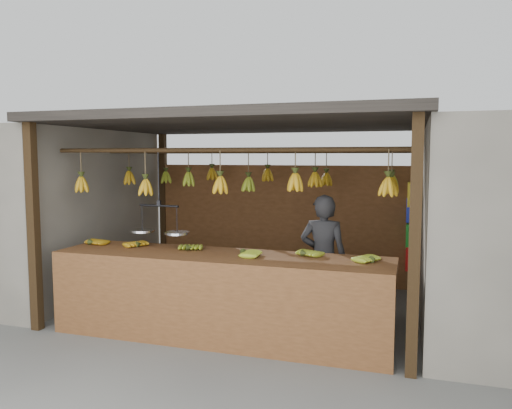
% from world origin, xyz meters
% --- Properties ---
extents(ground, '(80.00, 80.00, 0.00)m').
position_xyz_m(ground, '(0.00, 0.00, 0.00)').
color(ground, '#5B5B57').
extents(stall, '(4.30, 3.30, 2.40)m').
position_xyz_m(stall, '(0.00, 0.33, 1.97)').
color(stall, black).
rests_on(stall, ground).
extents(neighbor_left, '(3.00, 3.00, 2.30)m').
position_xyz_m(neighbor_left, '(-3.60, 0.00, 1.15)').
color(neighbor_left, slate).
rests_on(neighbor_left, ground).
extents(counter, '(3.61, 0.82, 0.96)m').
position_xyz_m(counter, '(0.05, -1.23, 0.71)').
color(counter, brown).
rests_on(counter, ground).
extents(hanging_bananas, '(3.63, 2.21, 0.37)m').
position_xyz_m(hanging_bananas, '(-0.01, -0.01, 1.63)').
color(hanging_bananas, '#B88513').
rests_on(hanging_bananas, ground).
extents(balance_scale, '(0.72, 0.30, 0.93)m').
position_xyz_m(balance_scale, '(-0.72, -1.00, 1.14)').
color(balance_scale, black).
rests_on(balance_scale, ground).
extents(vendor, '(0.55, 0.36, 1.50)m').
position_xyz_m(vendor, '(1.00, -0.25, 0.75)').
color(vendor, '#262628').
rests_on(vendor, ground).
extents(bag_bundles, '(0.08, 0.26, 1.24)m').
position_xyz_m(bag_bundles, '(1.94, 1.35, 0.98)').
color(bag_bundles, yellow).
rests_on(bag_bundles, ground).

